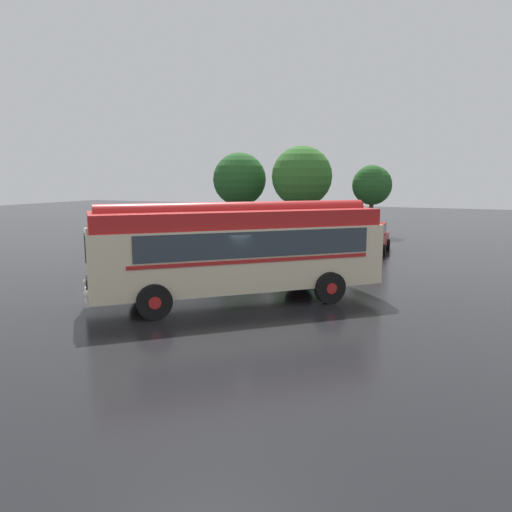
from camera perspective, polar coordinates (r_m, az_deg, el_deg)
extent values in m
plane|color=black|center=(17.63, -3.21, -5.20)|extent=(120.00, 120.00, 0.00)
cube|color=beige|center=(17.30, -2.04, -0.05)|extent=(8.97, 8.70, 2.10)
cube|color=red|center=(17.14, -2.07, 4.34)|extent=(8.68, 8.42, 0.56)
cylinder|color=red|center=(17.12, -2.07, 5.21)|extent=(7.30, 6.98, 0.60)
cube|color=#2D3842|center=(16.12, 0.30, 1.34)|extent=(5.82, 5.54, 0.84)
cube|color=#2D3842|center=(18.51, -2.33, 2.32)|extent=(5.82, 5.54, 0.84)
cube|color=red|center=(16.18, -0.03, -0.57)|extent=(5.96, 5.67, 0.12)
cube|color=red|center=(18.55, -2.61, 0.65)|extent=(5.96, 5.67, 0.12)
cube|color=#2D3842|center=(16.44, -18.99, 1.35)|extent=(1.54, 1.62, 0.88)
cube|color=black|center=(16.67, -18.76, -3.33)|extent=(0.66, 0.69, 0.56)
cube|color=silver|center=(16.74, -18.77, -4.43)|extent=(1.71, 1.79, 0.16)
sphere|color=white|center=(15.80, -18.75, -4.10)|extent=(0.22, 0.22, 0.22)
sphere|color=white|center=(17.56, -18.83, -2.82)|extent=(0.22, 0.22, 0.22)
cylinder|color=black|center=(15.61, -11.55, -5.16)|extent=(0.99, 0.96, 1.10)
cylinder|color=red|center=(15.61, -11.55, -5.16)|extent=(0.50, 0.50, 0.39)
cylinder|color=black|center=(18.12, -12.68, -3.23)|extent=(0.99, 0.96, 1.10)
cylinder|color=red|center=(18.12, -12.68, -3.23)|extent=(0.50, 0.50, 0.39)
cylinder|color=black|center=(17.41, 8.44, -3.60)|extent=(0.99, 0.96, 1.10)
cylinder|color=red|center=(17.41, 8.44, -3.60)|extent=(0.50, 0.50, 0.39)
cylinder|color=black|center=(19.70, 4.92, -2.07)|extent=(0.99, 0.96, 1.10)
cylinder|color=red|center=(19.70, 4.92, -2.07)|extent=(0.50, 0.50, 0.39)
cube|color=maroon|center=(31.07, 2.66, 2.24)|extent=(1.72, 4.21, 0.70)
cube|color=maroon|center=(31.14, 2.77, 3.49)|extent=(1.51, 2.19, 0.64)
cube|color=#2D3842|center=(30.88, 4.09, 3.43)|extent=(0.04, 1.93, 0.50)
cube|color=#2D3842|center=(31.42, 1.48, 3.55)|extent=(0.04, 1.93, 0.50)
cylinder|color=black|center=(29.60, 3.33, 1.21)|extent=(0.20, 0.64, 0.64)
cylinder|color=black|center=(30.26, 0.21, 1.40)|extent=(0.20, 0.64, 0.64)
cylinder|color=black|center=(32.03, 4.97, 1.78)|extent=(0.20, 0.64, 0.64)
cylinder|color=black|center=(32.64, 2.05, 1.95)|extent=(0.20, 0.64, 0.64)
cube|color=navy|center=(29.82, 7.79, 1.88)|extent=(1.93, 4.29, 0.70)
cube|color=navy|center=(29.88, 7.91, 3.18)|extent=(1.61, 2.26, 0.64)
cube|color=#2D3842|center=(29.64, 9.29, 3.10)|extent=(0.13, 1.93, 0.50)
cube|color=#2D3842|center=(30.14, 6.55, 3.26)|extent=(0.13, 1.93, 0.50)
cylinder|color=black|center=(28.36, 8.56, 0.78)|extent=(0.23, 0.65, 0.64)
cylinder|color=black|center=(28.96, 5.26, 1.02)|extent=(0.23, 0.65, 0.64)
cylinder|color=black|center=(30.81, 10.13, 1.39)|extent=(0.23, 0.65, 0.64)
cylinder|color=black|center=(31.37, 7.06, 1.60)|extent=(0.23, 0.65, 0.64)
cube|color=maroon|center=(29.82, 12.98, 1.73)|extent=(2.03, 4.32, 0.70)
cube|color=maroon|center=(29.90, 13.06, 3.04)|extent=(1.66, 2.30, 0.64)
cube|color=#2D3842|center=(29.82, 14.51, 2.97)|extent=(0.18, 1.93, 0.50)
cube|color=#2D3842|center=(29.99, 11.62, 3.11)|extent=(0.18, 1.93, 0.50)
cylinder|color=black|center=(28.50, 14.40, 0.64)|extent=(0.25, 0.65, 0.64)
cylinder|color=black|center=(28.71, 10.90, 0.82)|extent=(0.25, 0.65, 0.64)
cylinder|color=black|center=(31.07, 14.85, 1.29)|extent=(0.25, 0.65, 0.64)
cylinder|color=black|center=(31.26, 11.64, 1.45)|extent=(0.25, 0.65, 0.64)
cube|color=#B2B7BC|center=(32.57, -1.74, 3.93)|extent=(2.13, 4.01, 2.10)
cube|color=gray|center=(29.98, -4.01, 3.00)|extent=(1.96, 1.80, 1.60)
cube|color=#2D3842|center=(29.17, -4.78, 3.37)|extent=(1.70, 0.08, 0.72)
cylinder|color=black|center=(29.68, -2.14, 1.40)|extent=(0.27, 0.81, 0.80)
cylinder|color=black|center=(30.60, -5.69, 1.59)|extent=(0.27, 0.81, 0.80)
cylinder|color=black|center=(32.93, 0.44, 2.16)|extent=(0.27, 0.81, 0.80)
cylinder|color=black|center=(33.76, -2.84, 2.31)|extent=(0.27, 0.81, 0.80)
cylinder|color=#4C3823|center=(42.00, -1.86, 4.79)|extent=(0.29, 0.29, 2.50)
sphere|color=#235623|center=(41.89, -1.88, 8.75)|extent=(4.40, 4.40, 4.40)
sphere|color=#235623|center=(41.95, -1.40, 8.96)|extent=(3.16, 3.16, 3.16)
cylinder|color=#4C3823|center=(39.85, 5.19, 4.61)|extent=(0.28, 0.28, 2.61)
sphere|color=#336B28|center=(39.73, 5.25, 9.05)|extent=(4.75, 4.75, 4.75)
sphere|color=#336B28|center=(39.91, 5.96, 8.92)|extent=(2.79, 2.79, 2.79)
cylinder|color=#4C3823|center=(38.60, 13.00, 4.30)|extent=(0.31, 0.31, 2.64)
sphere|color=#235623|center=(38.49, 13.13, 7.90)|extent=(2.94, 2.94, 2.94)
sphere|color=#235623|center=(38.23, 13.05, 8.43)|extent=(2.27, 2.27, 2.27)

